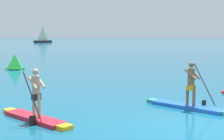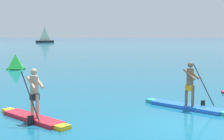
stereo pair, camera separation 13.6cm
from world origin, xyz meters
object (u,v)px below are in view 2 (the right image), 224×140
Objects in this scene: paddleboarder_mid_center at (188,100)px; race_marker_buoy at (16,62)px; paddleboarder_near_left at (33,111)px; sailboat_left_horizon at (45,40)px.

paddleboarder_mid_center is 17.37m from race_marker_buoy.
paddleboarder_near_left is at bearing -120.57° from paddleboarder_mid_center.
paddleboarder_near_left reaches higher than race_marker_buoy.
paddleboarder_near_left is 94.28m from sailboat_left_horizon.
paddleboarder_mid_center is (5.40, 1.94, -0.01)m from paddleboarder_near_left.
race_marker_buoy is at bearing 150.93° from paddleboarder_near_left.
race_marker_buoy is (-5.81, 15.20, 0.21)m from paddleboarder_near_left.
sailboat_left_horizon is (-16.86, 76.31, 0.17)m from race_marker_buoy.
race_marker_buoy is 78.15m from sailboat_left_horizon.
sailboat_left_horizon is at bearing 147.10° from paddleboarder_mid_center.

